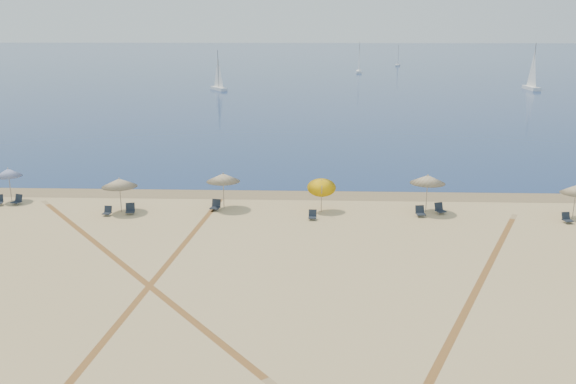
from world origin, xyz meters
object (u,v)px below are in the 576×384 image
Objects in this scene: chair_2 at (107,211)px; sailboat_1 at (532,76)px; umbrella_2 at (223,178)px; chair_6 at (420,212)px; chair_4 at (216,206)px; chair_3 at (130,209)px; umbrella_4 at (428,179)px; chair_5 at (313,215)px; chair_7 at (440,209)px; sailboat_0 at (398,59)px; umbrella_0 at (8,173)px; chair_8 at (567,218)px; chair_1 at (17,200)px; sailboat_3 at (359,63)px; umbrella_5 at (576,189)px; sailboat_2 at (218,78)px; umbrella_1 at (119,183)px; umbrella_3 at (322,184)px.

sailboat_1 is at bearing 61.08° from chair_2.
chair_6 is (13.15, -1.21, -1.88)m from umbrella_2.
chair_3 is at bearing -157.92° from chair_4.
chair_5 is at bearing -166.18° from umbrella_4.
chair_7 is 0.13× the size of sailboat_0.
chair_8 is (37.67, -3.38, -1.82)m from umbrella_0.
chair_1 is at bearing -94.49° from sailboat_0.
sailboat_3 is at bearing 87.78° from umbrella_4.
umbrella_5 is 0.26× the size of sailboat_1.
chair_5 is at bearing -16.27° from chair_3.
sailboat_2 is at bearing 108.24° from umbrella_4.
chair_1 is 0.13× the size of sailboat_0.
umbrella_1 is 126.86m from sailboat_3.
chair_5 is at bearing -3.40° from chair_4.
chair_4 is at bearing -6.06° from umbrella_0.
umbrella_5 is at bearing -85.10° from sailboat_3.
umbrella_0 is 76.88m from sailboat_2.
chair_5 is 93.48m from sailboat_1.
sailboat_1 reaches higher than sailboat_3.
chair_1 is at bearing 167.77° from chair_2.
chair_4 is 156.41m from sailboat_0.
chair_5 is (12.14, -0.74, -0.04)m from chair_3.
umbrella_0 is 29.14m from umbrella_4.
umbrella_4 is (7.03, 0.16, 0.38)m from umbrella_3.
chair_6 is at bearing -114.91° from sailboat_1.
umbrella_3 is 0.34× the size of sailboat_2.
umbrella_5 is 2.03m from chair_8.
sailboat_3 is (25.98, 125.10, 2.16)m from chair_2.
umbrella_5 is (22.97, -1.34, -0.22)m from umbrella_2.
umbrella_0 reaches higher than chair_6.
sailboat_3 is at bearing -103.29° from sailboat_0.
sailboat_1 is at bearing 60.39° from chair_8.
chair_6 reaches higher than chair_8.
umbrella_0 is 30.09m from chair_7.
sailboat_3 is at bearing 66.22° from chair_7.
umbrella_1 reaches higher than chair_6.
umbrella_3 is 91.66m from sailboat_1.
umbrella_4 is at bearing 52.46° from chair_6.
umbrella_5 is (16.32, -0.89, 0.07)m from umbrella_3.
umbrella_1 reaches higher than umbrella_5.
umbrella_4 is at bearing 9.44° from chair_2.
umbrella_4 reaches higher than umbrella_5.
chair_2 is (7.93, -2.98, -1.84)m from umbrella_0.
umbrella_4 reaches higher than chair_2.
umbrella_2 reaches higher than chair_1.
umbrella_0 is 3.03× the size of chair_1.
chair_3 is 0.09× the size of sailboat_1.
sailboat_2 is (-11.59, 78.39, 1.98)m from chair_4.
umbrella_0 is 8.90m from umbrella_1.
sailboat_2 is at bearing 101.36° from chair_8.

